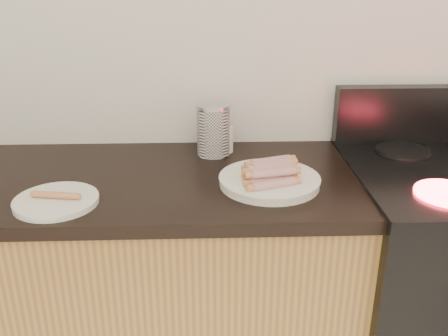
{
  "coord_description": "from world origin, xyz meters",
  "views": [
    {
      "loc": [
        -0.05,
        0.28,
        1.5
      ],
      "look_at": [
        -0.0,
        1.62,
        0.95
      ],
      "focal_mm": 40.0,
      "sensor_mm": 36.0,
      "label": 1
    }
  ],
  "objects_px": {
    "main_plate": "(269,182)",
    "canister": "(213,130)",
    "side_plate": "(56,201)",
    "mug": "(223,139)"
  },
  "relations": [
    {
      "from": "main_plate",
      "to": "side_plate",
      "type": "relative_size",
      "value": 1.29
    },
    {
      "from": "main_plate",
      "to": "canister",
      "type": "xyz_separation_m",
      "value": [
        -0.16,
        0.26,
        0.08
      ]
    },
    {
      "from": "main_plate",
      "to": "side_plate",
      "type": "xyz_separation_m",
      "value": [
        -0.59,
        -0.1,
        -0.0
      ]
    },
    {
      "from": "main_plate",
      "to": "side_plate",
      "type": "bearing_deg",
      "value": -169.94
    },
    {
      "from": "main_plate",
      "to": "mug",
      "type": "bearing_deg",
      "value": 113.64
    },
    {
      "from": "main_plate",
      "to": "side_plate",
      "type": "height_order",
      "value": "main_plate"
    },
    {
      "from": "side_plate",
      "to": "mug",
      "type": "xyz_separation_m",
      "value": [
        0.47,
        0.39,
        0.04
      ]
    },
    {
      "from": "mug",
      "to": "main_plate",
      "type": "bearing_deg",
      "value": -66.36
    },
    {
      "from": "main_plate",
      "to": "canister",
      "type": "relative_size",
      "value": 1.68
    },
    {
      "from": "canister",
      "to": "main_plate",
      "type": "bearing_deg",
      "value": -58.48
    }
  ]
}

